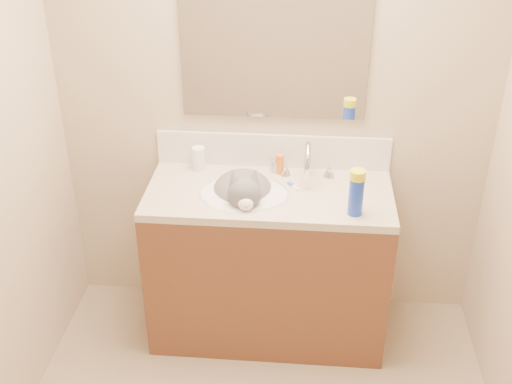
% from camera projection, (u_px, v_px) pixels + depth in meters
% --- Properties ---
extents(room_shell, '(2.24, 2.54, 2.52)m').
position_uv_depth(room_shell, '(249.00, 170.00, 1.96)').
color(room_shell, tan).
rests_on(room_shell, ground).
extents(vanity_cabinet, '(1.20, 0.55, 0.82)m').
position_uv_depth(vanity_cabinet, '(268.00, 266.00, 3.34)').
color(vanity_cabinet, brown).
rests_on(vanity_cabinet, ground).
extents(counter_slab, '(1.20, 0.55, 0.04)m').
position_uv_depth(counter_slab, '(269.00, 195.00, 3.13)').
color(counter_slab, beige).
rests_on(counter_slab, vanity_cabinet).
extents(basin, '(0.45, 0.36, 0.14)m').
position_uv_depth(basin, '(244.00, 205.00, 3.13)').
color(basin, white).
rests_on(basin, vanity_cabinet).
extents(faucet, '(0.28, 0.20, 0.21)m').
position_uv_depth(faucet, '(307.00, 164.00, 3.18)').
color(faucet, silver).
rests_on(faucet, counter_slab).
extents(cat, '(0.39, 0.45, 0.33)m').
position_uv_depth(cat, '(243.00, 194.00, 3.14)').
color(cat, '#555356').
rests_on(cat, basin).
extents(backsplash, '(1.20, 0.02, 0.18)m').
position_uv_depth(backsplash, '(273.00, 151.00, 3.30)').
color(backsplash, silver).
rests_on(backsplash, counter_slab).
extents(mirror, '(0.90, 0.02, 0.80)m').
position_uv_depth(mirror, '(274.00, 38.00, 3.01)').
color(mirror, white).
rests_on(mirror, room_shell).
extents(pill_bottle, '(0.07, 0.07, 0.12)m').
position_uv_depth(pill_bottle, '(199.00, 158.00, 3.29)').
color(pill_bottle, white).
rests_on(pill_bottle, counter_slab).
extents(pill_label, '(0.07, 0.07, 0.04)m').
position_uv_depth(pill_label, '(199.00, 161.00, 3.29)').
color(pill_label, gold).
rests_on(pill_label, pill_bottle).
extents(silver_jar, '(0.06, 0.06, 0.06)m').
position_uv_depth(silver_jar, '(276.00, 166.00, 3.28)').
color(silver_jar, '#B7B7BC').
rests_on(silver_jar, counter_slab).
extents(amber_bottle, '(0.05, 0.05, 0.10)m').
position_uv_depth(amber_bottle, '(280.00, 164.00, 3.25)').
color(amber_bottle, orange).
rests_on(amber_bottle, counter_slab).
extents(toothbrush, '(0.09, 0.11, 0.01)m').
position_uv_depth(toothbrush, '(291.00, 184.00, 3.16)').
color(toothbrush, white).
rests_on(toothbrush, counter_slab).
extents(toothbrush_head, '(0.03, 0.04, 0.02)m').
position_uv_depth(toothbrush_head, '(291.00, 184.00, 3.16)').
color(toothbrush_head, '#5C76C4').
rests_on(toothbrush_head, counter_slab).
extents(spray_can, '(0.08, 0.08, 0.18)m').
position_uv_depth(spray_can, '(356.00, 196.00, 2.89)').
color(spray_can, '#1B3ABF').
rests_on(spray_can, counter_slab).
extents(spray_cap, '(0.09, 0.09, 0.04)m').
position_uv_depth(spray_cap, '(358.00, 175.00, 2.83)').
color(spray_cap, yellow).
rests_on(spray_cap, spray_can).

